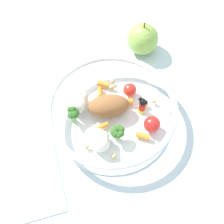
# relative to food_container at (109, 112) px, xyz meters

# --- Properties ---
(ground_plane) EXTENTS (2.40, 2.40, 0.00)m
(ground_plane) POSITION_rel_food_container_xyz_m (0.01, -0.02, -0.03)
(ground_plane) COLOR silver
(food_container) EXTENTS (0.25, 0.25, 0.06)m
(food_container) POSITION_rel_food_container_xyz_m (0.00, 0.00, 0.00)
(food_container) COLOR white
(food_container) RESTS_ON ground_plane
(loose_apple) EXTENTS (0.07, 0.07, 0.08)m
(loose_apple) POSITION_rel_food_container_xyz_m (0.08, -0.19, 0.01)
(loose_apple) COLOR #8CB74C
(loose_apple) RESTS_ON ground_plane
(folded_napkin) EXTENTS (0.19, 0.19, 0.01)m
(folded_napkin) POSITION_rel_food_container_xyz_m (0.01, 0.21, -0.03)
(folded_napkin) COLOR white
(folded_napkin) RESTS_ON ground_plane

